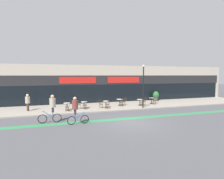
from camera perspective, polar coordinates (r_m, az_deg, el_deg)
name	(u,v)px	position (r m, az deg, el deg)	size (l,w,h in m)	color
ground_plane	(132,123)	(14.19, 6.63, -10.70)	(120.00, 120.00, 0.00)	#4C4C51
sidewalk_slab	(108,106)	(20.86, -1.47, -5.52)	(40.00, 5.50, 0.12)	gray
storefront_facade	(99,84)	(25.12, -4.39, 1.87)	(40.00, 4.06, 5.07)	#B2A899
bike_lane_stripe	(126,119)	(15.36, 4.62, -9.47)	(36.00, 0.70, 0.01)	#2D844C
bistro_table_0	(67,105)	(18.77, -14.49, -4.95)	(0.68, 0.68, 0.76)	black
bistro_table_1	(84,104)	(19.47, -9.12, -4.57)	(0.70, 0.70, 0.73)	black
bistro_table_2	(106,103)	(19.59, -2.03, -4.40)	(0.68, 0.68, 0.76)	black
bistro_table_3	(120,101)	(21.04, 2.49, -3.75)	(0.74, 0.74, 0.77)	black
bistro_table_4	(140,101)	(21.36, 9.07, -3.74)	(0.71, 0.71, 0.74)	black
bistro_table_5	(152,100)	(22.91, 12.78, -3.22)	(0.64, 0.64, 0.75)	black
cafe_chair_0_near	(67,106)	(18.16, -14.39, -5.35)	(0.42, 0.58, 0.90)	#4C3823
cafe_chair_1_near	(85,105)	(18.86, -8.82, -4.89)	(0.46, 0.60, 0.90)	#4C3823
cafe_chair_1_side	(78,104)	(19.40, -10.96, -4.65)	(0.59, 0.44, 0.90)	#4C3823
cafe_chair_2_near	(107,104)	(19.00, -1.51, -4.77)	(0.44, 0.60, 0.90)	#4C3823
cafe_chair_2_side	(100,103)	(19.44, -3.82, -4.56)	(0.58, 0.42, 0.90)	#4C3823
cafe_chair_3_near	(121,102)	(20.46, 3.10, -4.09)	(0.43, 0.59, 0.90)	#4C3823
cafe_chair_3_side	(124,101)	(21.26, 4.08, -3.76)	(0.59, 0.43, 0.90)	#4C3823
cafe_chair_4_near	(142,102)	(20.81, 9.83, -4.00)	(0.42, 0.58, 0.90)	#4C3823
cafe_chair_4_side	(144,101)	(21.65, 10.56, -3.68)	(0.58, 0.41, 0.90)	#4C3823
cafe_chair_5_near	(154,100)	(22.39, 13.60, -3.45)	(0.45, 0.60, 0.90)	#4C3823
cafe_chair_5_side	(156,99)	(23.24, 14.11, -3.17)	(0.60, 0.44, 0.90)	#4C3823
planter_pot	(156,96)	(25.64, 14.15, -1.95)	(0.86, 0.86, 1.34)	#4C4C51
lamp_post	(143,83)	(19.68, 10.19, 2.13)	(0.26, 0.26, 4.78)	black
cyclist_0	(76,108)	(13.66, -11.78, -5.95)	(1.67, 0.53, 2.12)	black
cyclist_1	(52,106)	(14.60, -19.03, -5.24)	(1.80, 0.49, 2.22)	black
pedestrian_near_end	(28,101)	(19.78, -25.84, -3.37)	(0.55, 0.55, 1.73)	#4C3D2D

